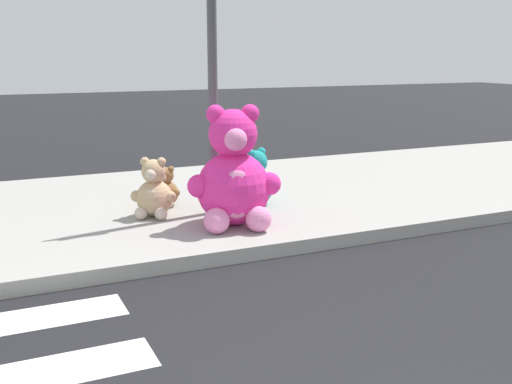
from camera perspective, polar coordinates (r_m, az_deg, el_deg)
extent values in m
cube|color=#9E9B93|center=(7.83, -12.80, -1.82)|extent=(28.00, 4.40, 0.15)
cylinder|color=#4C4C51|center=(7.10, -4.04, 10.68)|extent=(0.11, 0.11, 3.20)
sphere|color=#F22D93|center=(6.75, -2.10, 0.34)|extent=(0.81, 0.81, 0.81)
ellipsoid|color=pink|center=(6.47, -1.78, -0.21)|extent=(0.48, 0.29, 0.52)
sphere|color=#F22D93|center=(6.64, -2.15, 5.41)|extent=(0.53, 0.53, 0.53)
sphere|color=pink|center=(6.43, -1.90, 4.88)|extent=(0.24, 0.24, 0.24)
sphere|color=#F22D93|center=(6.64, -0.56, 7.26)|extent=(0.20, 0.20, 0.20)
sphere|color=#F22D93|center=(6.69, 1.26, 0.77)|extent=(0.25, 0.25, 0.25)
sphere|color=pink|center=(6.51, 0.23, -2.52)|extent=(0.28, 0.28, 0.28)
sphere|color=#F22D93|center=(6.60, -3.77, 7.20)|extent=(0.20, 0.20, 0.20)
sphere|color=#F22D93|center=(6.60, -5.30, 0.55)|extent=(0.25, 0.25, 0.25)
sphere|color=pink|center=(6.46, -3.66, -2.68)|extent=(0.28, 0.28, 0.28)
sphere|color=tan|center=(7.22, -9.38, -0.56)|extent=(0.42, 0.42, 0.42)
ellipsoid|color=beige|center=(7.08, -9.69, -0.84)|extent=(0.25, 0.20, 0.27)
sphere|color=tan|center=(7.16, -9.47, 1.90)|extent=(0.28, 0.28, 0.28)
sphere|color=beige|center=(7.05, -9.71, 1.59)|extent=(0.13, 0.13, 0.13)
sphere|color=tan|center=(7.11, -8.74, 2.77)|extent=(0.11, 0.11, 0.11)
sphere|color=tan|center=(7.12, -7.93, -0.44)|extent=(0.13, 0.13, 0.13)
sphere|color=beige|center=(7.06, -8.79, -2.01)|extent=(0.15, 0.15, 0.15)
sphere|color=tan|center=(7.16, -10.25, 2.78)|extent=(0.11, 0.11, 0.11)
sphere|color=tan|center=(7.22, -11.03, -0.37)|extent=(0.13, 0.13, 0.13)
sphere|color=beige|center=(7.12, -10.61, -1.95)|extent=(0.15, 0.15, 0.15)
sphere|color=teal|center=(7.66, 0.00, 0.42)|extent=(0.43, 0.43, 0.43)
ellipsoid|color=#7BBFBC|center=(7.76, -0.86, 0.59)|extent=(0.26, 0.18, 0.28)
sphere|color=teal|center=(7.59, 0.00, 2.81)|extent=(0.28, 0.28, 0.28)
sphere|color=#7BBFBC|center=(7.68, -0.68, 2.79)|extent=(0.13, 0.13, 0.13)
sphere|color=teal|center=(7.50, -0.50, 3.57)|extent=(0.11, 0.11, 0.11)
sphere|color=teal|center=(7.54, -1.35, 0.47)|extent=(0.14, 0.14, 0.14)
sphere|color=#7BBFBC|center=(7.72, -1.61, -0.56)|extent=(0.15, 0.15, 0.15)
sphere|color=teal|center=(7.65, 0.50, 3.75)|extent=(0.11, 0.11, 0.11)
sphere|color=teal|center=(7.84, 0.70, 0.95)|extent=(0.14, 0.14, 0.14)
sphere|color=#7BBFBC|center=(7.89, -0.43, -0.26)|extent=(0.15, 0.15, 0.15)
sphere|color=olive|center=(7.72, -8.29, -0.11)|extent=(0.30, 0.30, 0.30)
ellipsoid|color=tan|center=(7.62, -8.59, -0.28)|extent=(0.17, 0.16, 0.20)
sphere|color=olive|center=(7.67, -8.34, 1.55)|extent=(0.20, 0.20, 0.20)
sphere|color=tan|center=(7.60, -8.58, 1.34)|extent=(0.09, 0.09, 0.09)
sphere|color=olive|center=(7.63, -7.88, 2.11)|extent=(0.08, 0.08, 0.08)
sphere|color=olive|center=(7.63, -7.39, -0.06)|extent=(0.10, 0.10, 0.10)
sphere|color=tan|center=(7.60, -8.04, -1.09)|extent=(0.10, 0.10, 0.10)
sphere|color=olive|center=(7.68, -8.85, 2.15)|extent=(0.08, 0.08, 0.08)
sphere|color=olive|center=(7.73, -9.40, 0.05)|extent=(0.10, 0.10, 0.10)
sphere|color=tan|center=(7.66, -9.20, -1.01)|extent=(0.10, 0.10, 0.10)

